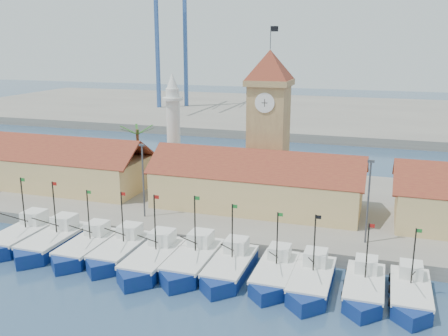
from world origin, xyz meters
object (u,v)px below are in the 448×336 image
(clock_tower, at_px, (269,119))
(minaret, at_px, (173,127))
(boat_0, at_px, (21,238))
(boat_5, at_px, (192,262))

(clock_tower, relative_size, minaret, 1.39)
(clock_tower, bearing_deg, boat_0, -134.99)
(boat_5, bearing_deg, minaret, 117.05)
(minaret, bearing_deg, boat_5, -62.95)
(boat_5, xyz_separation_m, clock_tower, (2.26, 22.95, 11.14))
(minaret, bearing_deg, clock_tower, -7.61)
(boat_0, bearing_deg, boat_5, 0.11)
(boat_5, height_order, minaret, minaret)
(boat_0, relative_size, boat_5, 1.01)
(clock_tower, distance_m, minaret, 15.30)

